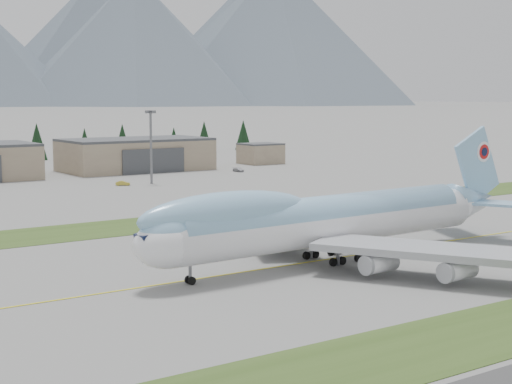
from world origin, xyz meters
TOP-DOWN VIEW (x-y plane):
  - ground at (0.00, 0.00)m, footprint 7000.00×7000.00m
  - grass_strip_far at (0.00, 45.00)m, footprint 400.00×18.00m
  - taxiway_line_main at (0.00, 0.00)m, footprint 400.00×0.40m
  - boeing_747_freighter at (3.32, -1.11)m, footprint 73.75×63.95m
  - hangar_right at (45.00, 149.90)m, footprint 48.00×26.60m
  - control_shed at (95.00, 148.00)m, footprint 14.00×12.00m
  - service_vehicle_b at (21.49, 109.85)m, footprint 4.18×3.14m
  - service_vehicle_c at (70.55, 125.77)m, footprint 2.27×4.82m

SIDE VIEW (x-z plane):
  - ground at x=0.00m, z-range 0.00..0.00m
  - grass_strip_far at x=0.00m, z-range -0.04..0.04m
  - taxiway_line_main at x=0.00m, z-range -0.01..0.01m
  - service_vehicle_b at x=21.49m, z-range -0.66..0.66m
  - service_vehicle_c at x=70.55m, z-range -0.68..0.68m
  - control_shed at x=95.00m, z-range 0.00..7.60m
  - hangar_right at x=45.00m, z-range -0.01..10.79m
  - boeing_747_freighter at x=3.32m, z-range -3.32..16.19m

